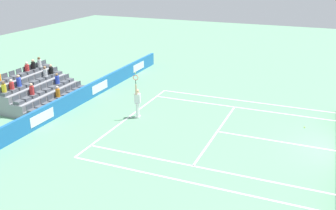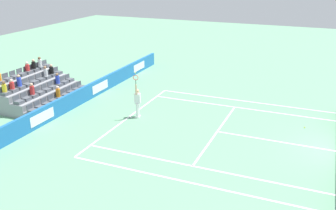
# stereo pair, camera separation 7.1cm
# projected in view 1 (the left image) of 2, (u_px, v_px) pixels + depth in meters

# --- Properties ---
(line_baseline) EXTENTS (10.97, 0.10, 0.01)m
(line_baseline) POSITION_uv_depth(u_px,v_px,m) (129.00, 117.00, 22.92)
(line_baseline) COLOR white
(line_baseline) RESTS_ON ground
(line_service) EXTENTS (8.23, 0.10, 0.01)m
(line_service) POSITION_uv_depth(u_px,v_px,m) (217.00, 131.00, 20.95)
(line_service) COLOR white
(line_service) RESTS_ON ground
(line_centre_service) EXTENTS (0.10, 6.40, 0.01)m
(line_centre_service) POSITION_uv_depth(u_px,v_px,m) (277.00, 141.00, 19.81)
(line_centre_service) COLOR white
(line_centre_service) RESTS_ON ground
(line_singles_sideline_left) EXTENTS (0.10, 11.89, 0.01)m
(line_singles_sideline_left) POSITION_uv_depth(u_px,v_px,m) (203.00, 168.00, 17.23)
(line_singles_sideline_left) COLOR white
(line_singles_sideline_left) RESTS_ON ground
(line_singles_sideline_right) EXTENTS (0.10, 11.89, 0.01)m
(line_singles_sideline_right) POSITION_uv_depth(u_px,v_px,m) (242.00, 108.00, 24.35)
(line_singles_sideline_right) COLOR white
(line_singles_sideline_right) RESTS_ON ground
(line_doubles_sideline_left) EXTENTS (0.10, 11.89, 0.01)m
(line_doubles_sideline_left) POSITION_uv_depth(u_px,v_px,m) (193.00, 183.00, 16.04)
(line_doubles_sideline_left) COLOR white
(line_doubles_sideline_left) RESTS_ON ground
(line_doubles_sideline_right) EXTENTS (0.10, 11.89, 0.01)m
(line_doubles_sideline_right) POSITION_uv_depth(u_px,v_px,m) (246.00, 101.00, 25.54)
(line_doubles_sideline_right) COLOR white
(line_doubles_sideline_right) RESTS_ON ground
(line_centre_mark) EXTENTS (0.10, 0.20, 0.01)m
(line_centre_mark) POSITION_uv_depth(u_px,v_px,m) (130.00, 117.00, 22.88)
(line_centre_mark) COLOR white
(line_centre_mark) RESTS_ON ground
(sponsor_barrier) EXTENTS (24.28, 0.22, 1.05)m
(sponsor_barrier) POSITION_uv_depth(u_px,v_px,m) (73.00, 100.00, 24.16)
(sponsor_barrier) COLOR #1E66AD
(sponsor_barrier) RESTS_ON ground
(tennis_player) EXTENTS (0.53, 0.40, 2.85)m
(tennis_player) POSITION_uv_depth(u_px,v_px,m) (137.00, 102.00, 22.54)
(tennis_player) COLOR white
(tennis_player) RESTS_ON ground
(stadium_stand) EXTENTS (5.58, 3.80, 2.57)m
(stadium_stand) POSITION_uv_depth(u_px,v_px,m) (35.00, 92.00, 25.16)
(stadium_stand) COLOR gray
(stadium_stand) RESTS_ON ground
(loose_tennis_ball) EXTENTS (0.07, 0.07, 0.07)m
(loose_tennis_ball) POSITION_uv_depth(u_px,v_px,m) (305.00, 127.00, 21.42)
(loose_tennis_ball) COLOR #D1E533
(loose_tennis_ball) RESTS_ON ground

